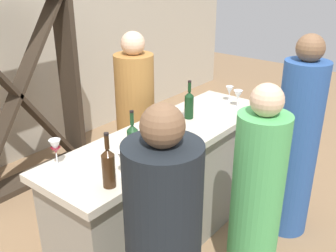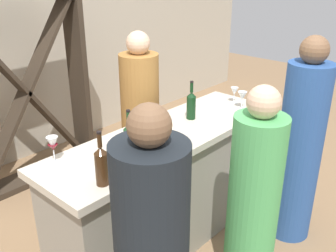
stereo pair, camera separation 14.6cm
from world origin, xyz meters
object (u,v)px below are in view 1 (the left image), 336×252
person_right_guest (296,146)px  wine_glass_near_left (123,158)px  wine_bottle_leftmost_amber_brown (108,167)px  person_left_guest (256,200)px  wine_bottle_center_dark_green (189,104)px  wine_rack (16,94)px  person_server_behind (136,124)px  wine_glass_near_right (230,91)px  wine_bottle_second_left_olive_green (133,141)px  wine_glass_far_left (55,148)px  wine_glass_near_center (238,95)px

person_right_guest → wine_glass_near_left: bearing=67.8°
wine_bottle_leftmost_amber_brown → person_right_guest: person_right_guest is taller
wine_bottle_leftmost_amber_brown → person_left_guest: 1.01m
wine_bottle_center_dark_green → person_right_guest: person_right_guest is taller
wine_glass_near_left → person_right_guest: (1.37, -0.48, -0.30)m
wine_rack → person_server_behind: wine_rack is taller
wine_bottle_leftmost_amber_brown → wine_glass_near_right: bearing=7.0°
wine_rack → wine_bottle_center_dark_green: (0.51, -1.60, 0.13)m
wine_glass_near_left → person_right_guest: 1.48m
wine_rack → person_server_behind: 1.15m
wine_bottle_center_dark_green → wine_glass_near_right: 0.53m
person_server_behind → person_right_guest: bearing=12.9°
wine_bottle_second_left_olive_green → wine_glass_far_left: (-0.35, 0.29, -0.00)m
wine_rack → wine_glass_near_center: bearing=-61.6°
wine_glass_near_left → wine_bottle_center_dark_green: bearing=13.7°
wine_bottle_second_left_olive_green → wine_glass_near_center: size_ratio=2.18×
wine_glass_near_left → wine_glass_near_center: wine_glass_near_left is taller
wine_bottle_center_dark_green → wine_glass_near_center: wine_bottle_center_dark_green is taller
wine_glass_near_center → person_server_behind: 0.95m
wine_bottle_leftmost_amber_brown → wine_glass_near_center: size_ratio=2.20×
wine_bottle_second_left_olive_green → wine_glass_far_left: size_ratio=1.87×
wine_rack → wine_glass_near_right: (1.03, -1.65, 0.11)m
wine_bottle_leftmost_amber_brown → person_server_behind: person_server_behind is taller
wine_glass_near_center → wine_glass_near_right: wine_glass_near_center is taller
wine_bottle_center_dark_green → wine_glass_far_left: (-1.10, 0.17, 0.00)m
wine_bottle_leftmost_amber_brown → person_left_guest: person_left_guest is taller
wine_glass_near_center → wine_glass_near_right: size_ratio=1.05×
wine_glass_near_center → person_right_guest: bearing=-91.9°
wine_rack → wine_glass_near_left: wine_rack is taller
wine_glass_near_right → person_server_behind: (-0.47, 0.68, -0.33)m
wine_glass_near_center → wine_bottle_second_left_olive_green: bearing=177.7°
wine_bottle_leftmost_amber_brown → wine_glass_near_right: size_ratio=2.31×
person_right_guest → wine_bottle_center_dark_green: bearing=28.7°
wine_rack → person_right_guest: (0.94, -2.32, -0.18)m
wine_glass_near_right → wine_glass_far_left: (-1.62, 0.22, 0.02)m
wine_glass_near_right → wine_glass_far_left: size_ratio=0.82×
wine_glass_far_left → wine_bottle_center_dark_green: bearing=-8.9°
wine_rack → wine_bottle_leftmost_amber_brown: (-0.56, -1.85, 0.14)m
wine_glass_near_left → person_left_guest: (0.64, -0.53, -0.39)m
wine_bottle_center_dark_green → wine_glass_near_left: size_ratio=1.90×
wine_bottle_leftmost_amber_brown → wine_bottle_second_left_olive_green: size_ratio=1.01×
wine_bottle_center_dark_green → wine_glass_far_left: size_ratio=1.79×
wine_rack → wine_bottle_second_left_olive_green: size_ratio=5.90×
wine_rack → person_right_guest: wine_rack is taller
wine_glass_near_right → person_server_behind: 0.89m
person_server_behind → wine_bottle_leftmost_amber_brown: bearing=-55.1°
wine_bottle_second_left_olive_green → person_left_guest: (0.45, -0.64, -0.40)m
wine_rack → wine_bottle_leftmost_amber_brown: 1.93m
wine_bottle_leftmost_amber_brown → person_left_guest: size_ratio=0.22×
person_left_guest → wine_glass_far_left: bearing=20.9°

